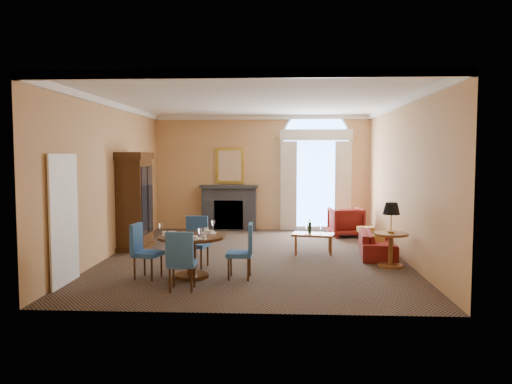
{
  "coord_description": "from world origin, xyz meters",
  "views": [
    {
      "loc": [
        0.54,
        -10.21,
        2.1
      ],
      "look_at": [
        0.0,
        0.5,
        1.3
      ],
      "focal_mm": 35.0,
      "sensor_mm": 36.0,
      "label": 1
    }
  ],
  "objects_px": {
    "armchair": "(346,222)",
    "coffee_table": "(313,235)",
    "sofa": "(377,243)",
    "side_table": "(391,228)",
    "dining_table": "(192,246)",
    "armoire": "(135,202)"
  },
  "relations": [
    {
      "from": "dining_table",
      "to": "side_table",
      "type": "distance_m",
      "value": 3.73
    },
    {
      "from": "coffee_table",
      "to": "side_table",
      "type": "height_order",
      "value": "side_table"
    },
    {
      "from": "armoire",
      "to": "armchair",
      "type": "xyz_separation_m",
      "value": [
        4.93,
        1.96,
        -0.67
      ]
    },
    {
      "from": "armchair",
      "to": "coffee_table",
      "type": "height_order",
      "value": "same"
    },
    {
      "from": "sofa",
      "to": "armchair",
      "type": "distance_m",
      "value": 2.48
    },
    {
      "from": "coffee_table",
      "to": "dining_table",
      "type": "bearing_deg",
      "value": -124.7
    },
    {
      "from": "armchair",
      "to": "coffee_table",
      "type": "distance_m",
      "value": 2.56
    },
    {
      "from": "armoire",
      "to": "side_table",
      "type": "bearing_deg",
      "value": -16.15
    },
    {
      "from": "dining_table",
      "to": "armchair",
      "type": "height_order",
      "value": "dining_table"
    },
    {
      "from": "dining_table",
      "to": "sofa",
      "type": "xyz_separation_m",
      "value": [
        3.53,
        2.06,
        -0.28
      ]
    },
    {
      "from": "coffee_table",
      "to": "armoire",
      "type": "bearing_deg",
      "value": -174.84
    },
    {
      "from": "armoire",
      "to": "side_table",
      "type": "height_order",
      "value": "armoire"
    },
    {
      "from": "armoire",
      "to": "dining_table",
      "type": "height_order",
      "value": "armoire"
    },
    {
      "from": "coffee_table",
      "to": "side_table",
      "type": "xyz_separation_m",
      "value": [
        1.38,
        -1.14,
        0.32
      ]
    },
    {
      "from": "armoire",
      "to": "coffee_table",
      "type": "height_order",
      "value": "armoire"
    },
    {
      "from": "dining_table",
      "to": "sofa",
      "type": "relative_size",
      "value": 0.67
    },
    {
      "from": "sofa",
      "to": "side_table",
      "type": "bearing_deg",
      "value": -171.23
    },
    {
      "from": "dining_table",
      "to": "armchair",
      "type": "distance_m",
      "value": 5.53
    },
    {
      "from": "sofa",
      "to": "side_table",
      "type": "relative_size",
      "value": 1.46
    },
    {
      "from": "dining_table",
      "to": "side_table",
      "type": "height_order",
      "value": "side_table"
    },
    {
      "from": "sofa",
      "to": "armchair",
      "type": "xyz_separation_m",
      "value": [
        -0.34,
        2.45,
        0.12
      ]
    },
    {
      "from": "dining_table",
      "to": "armchair",
      "type": "bearing_deg",
      "value": 54.65
    }
  ]
}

